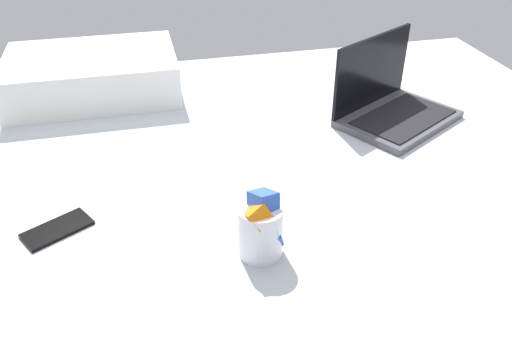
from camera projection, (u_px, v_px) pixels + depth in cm
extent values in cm
cube|color=#B7BCC6|center=(294.00, 176.00, 146.57)|extent=(180.00, 140.00, 18.00)
cube|color=#4C4C51|center=(398.00, 119.00, 153.49)|extent=(40.07, 36.39, 2.00)
cube|color=black|center=(403.00, 117.00, 151.92)|extent=(33.61, 29.20, 0.40)
cube|color=black|center=(372.00, 71.00, 153.98)|extent=(29.10, 17.32, 21.00)
cylinder|color=silver|center=(260.00, 231.00, 103.72)|extent=(9.00, 9.00, 11.00)
cube|color=yellow|center=(252.00, 237.00, 105.81)|extent=(5.39, 6.31, 5.09)
cube|color=blue|center=(265.00, 234.00, 103.88)|extent=(6.91, 6.69, 6.79)
cube|color=#268C33|center=(265.00, 232.00, 101.78)|extent=(4.17, 4.68, 3.37)
cube|color=#268C33|center=(264.00, 222.00, 101.67)|extent=(6.65, 7.11, 5.46)
cube|color=orange|center=(257.00, 215.00, 100.56)|extent=(6.09, 7.78, 7.24)
cube|color=blue|center=(263.00, 202.00, 101.11)|extent=(6.16, 7.08, 5.82)
cube|color=black|center=(57.00, 229.00, 112.18)|extent=(15.53, 12.86, 0.80)
cube|color=white|center=(93.00, 75.00, 167.20)|extent=(52.00, 36.00, 13.00)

